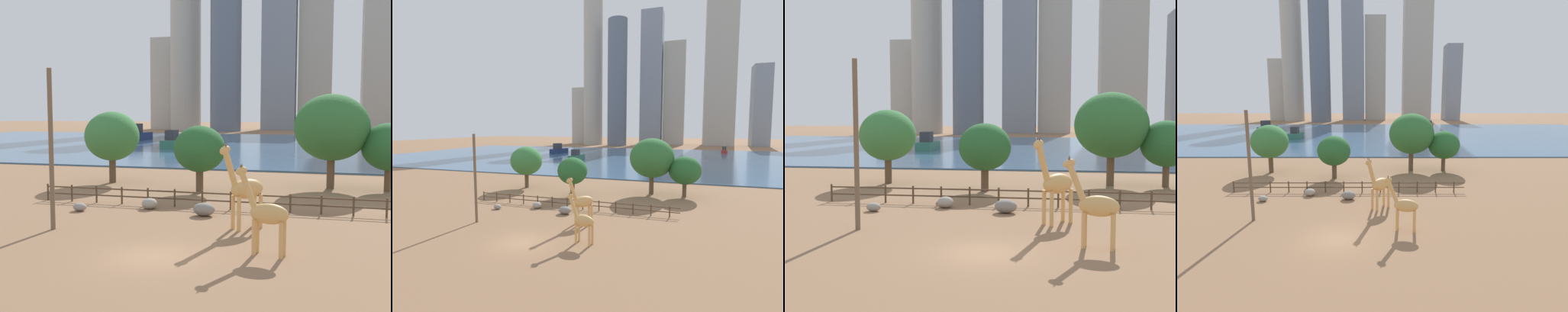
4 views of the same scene
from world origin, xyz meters
The scene contains 23 objects.
ground_plane centered at (0.00, 80.00, 0.00)m, with size 400.00×400.00×0.00m, color #8C6647.
harbor_water centered at (0.00, 77.00, 0.10)m, with size 180.00×86.00×0.20m, color #3D6084.
giraffe_tall centered at (5.18, 1.61, 2.07)m, with size 2.82×1.13×4.43m.
giraffe_companion centered at (3.35, 6.65, 2.41)m, with size 2.67×2.63×5.19m.
utility_pole centered at (-7.56, 3.64, 4.72)m, with size 0.28×0.28×9.44m, color brown.
boulder_near_fence centered at (-4.12, 10.77, 0.39)m, with size 1.12×1.04×0.78m, color gray.
boulder_by_pole centered at (0.18, 9.52, 0.44)m, with size 1.48×1.18×0.88m, color gray.
boulder_small centered at (-8.59, 8.85, 0.28)m, with size 0.98×0.76×0.57m, color gray.
enclosure_fence centered at (-0.24, 12.00, 0.76)m, with size 26.12×0.14×1.30m.
tree_left_large centered at (13.27, 23.37, 3.85)m, with size 4.60×4.60×5.94m.
tree_center_broad centered at (-12.04, 22.04, 4.52)m, with size 5.28×5.28×6.92m.
tree_right_tall centered at (-2.42, 18.58, 3.72)m, with size 4.41×4.41×5.73m.
tree_left_small centered at (8.47, 23.66, 5.49)m, with size 6.63×6.63×8.49m.
boat_ferry centered at (-18.86, 63.73, 1.33)m, with size 2.80×7.59×3.33m.
boat_sailboat centered at (-33.98, 84.58, 1.51)m, with size 4.37×9.11×3.85m.
boat_tug centered at (26.56, 105.77, 1.07)m, with size 2.52×5.94×5.22m.
skyline_tower_needle centered at (-41.00, 150.58, 43.47)m, with size 11.11×11.11×86.93m, color #ADA89E.
skyline_block_central centered at (28.48, 162.33, 45.63)m, with size 15.95×11.96×91.26m, color #ADA89E.
skyline_tower_glass centered at (-24.71, 142.77, 33.99)m, with size 10.52×10.52×67.99m, color slate.
skyline_block_left centered at (4.34, 165.36, 29.40)m, with size 11.85×11.48×58.80m, color #ADA89E.
skyline_block_right centered at (48.89, 161.02, 21.40)m, with size 8.77×10.70×42.80m, color gray.
skyline_tower_short centered at (-50.13, 158.66, 17.22)m, with size 11.86×8.03×34.45m, color #B7B2A8.
skyline_block_wide centered at (-8.48, 162.05, 38.29)m, with size 12.08×11.38×76.59m, color gray.
Camera 2 is at (13.83, -22.70, 10.11)m, focal length 28.00 mm.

